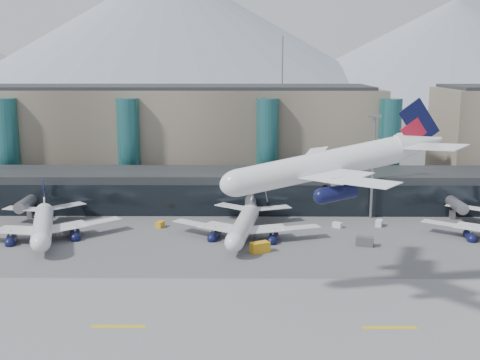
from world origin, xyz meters
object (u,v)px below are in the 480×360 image
jet_parked_mid (246,217)px  veh_h (260,247)px  hero_jet (342,155)px  veh_c (365,241)px  lightmast_mid (373,161)px  veh_b (160,224)px  jet_parked_left (43,217)px  veh_d (379,223)px  veh_g (337,225)px  veh_a (69,230)px

jet_parked_mid → veh_h: (2.96, -12.11, -3.22)m
hero_jet → veh_c: 36.98m
hero_jet → lightmast_mid: bearing=63.3°
veh_b → jet_parked_left: bearing=126.4°
veh_h → veh_d: bearing=7.0°
veh_h → jet_parked_mid: bearing=76.0°
veh_b → veh_h: 29.64m
veh_d → veh_h: (-28.74, -19.98, 0.33)m
jet_parked_mid → veh_h: bearing=-158.1°
hero_jet → veh_b: size_ratio=16.27×
veh_c → hero_jet: bearing=-94.2°
jet_parked_mid → veh_c: 26.58m
jet_parked_left → veh_g: bearing=-100.1°
veh_c → veh_h: size_ratio=0.93×
lightmast_mid → veh_a: size_ratio=7.63×
jet_parked_left → veh_d: size_ratio=14.22×
hero_jet → veh_h: bearing=109.1°
jet_parked_left → veh_h: bearing=-119.7°
veh_d → veh_h: bearing=147.6°
veh_d → veh_h: veh_h is taller
lightmast_mid → veh_b: 53.98m
lightmast_mid → jet_parked_mid: size_ratio=0.73×
jet_parked_left → veh_c: (70.40, -6.82, -3.41)m
veh_g → veh_h: 26.45m
veh_d → veh_h: size_ratio=0.66×
veh_b → veh_a: bearing=126.8°
hero_jet → veh_h: size_ratio=10.03×
hero_jet → jet_parked_left: (-60.48, 34.23, -19.34)m
jet_parked_left → veh_a: bearing=-91.9°
veh_g → veh_d: bearing=42.3°
veh_b → veh_d: veh_d is taller
lightmast_mid → veh_g: size_ratio=12.01×
lightmast_mid → veh_h: size_ratio=6.67×
hero_jet → jet_parked_mid: 42.93m
jet_parked_left → lightmast_mid: bearing=-94.4°
hero_jet → veh_d: (16.38, 42.94, -23.02)m
jet_parked_left → veh_g: size_ratio=17.03×
veh_a → veh_d: 72.00m
lightmast_mid → veh_c: size_ratio=7.13×
veh_a → lightmast_mid: bearing=-22.8°
hero_jet → veh_d: bearing=59.9°
veh_a → veh_b: 20.65m
lightmast_mid → veh_a: bearing=-168.1°
jet_parked_left → jet_parked_mid: size_ratio=1.04×
jet_parked_mid → veh_a: size_ratio=10.42×
hero_jet → jet_parked_left: hero_jet is taller
veh_d → jet_parked_left: bearing=119.2°
veh_g → jet_parked_left: bearing=-138.3°
jet_parked_mid → veh_b: bearing=80.3°
lightmast_mid → hero_jet: size_ratio=0.66×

